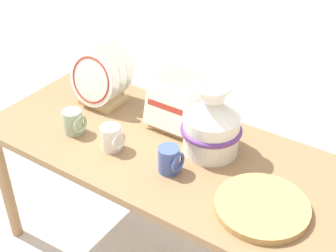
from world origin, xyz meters
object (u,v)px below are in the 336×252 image
at_px(mug_cobalt_glaze, 170,160).
at_px(mug_sage_glaze, 74,122).
at_px(dish_rack_round_plates, 101,81).
at_px(mug_cream_glaze, 112,138).
at_px(wicker_charger_stack, 262,207).
at_px(ceramic_vase, 212,124).
at_px(dish_rack_square_plates, 175,107).

xyz_separation_m(mug_cobalt_glaze, mug_sage_glaze, (-0.47, -0.01, 0.00)).
bearing_deg(mug_sage_glaze, dish_rack_round_plates, 103.67).
bearing_deg(dish_rack_round_plates, mug_cream_glaze, -43.37).
height_order(wicker_charger_stack, mug_cobalt_glaze, mug_cobalt_glaze).
bearing_deg(dish_rack_round_plates, ceramic_vase, -4.14).
relative_size(ceramic_vase, mug_cobalt_glaze, 2.86).
bearing_deg(dish_rack_square_plates, mug_cobalt_glaze, -60.46).
distance_m(dish_rack_round_plates, mug_cream_glaze, 0.37).
distance_m(dish_rack_square_plates, mug_sage_glaze, 0.43).
distance_m(dish_rack_round_plates, wicker_charger_stack, 0.94).
bearing_deg(dish_rack_square_plates, mug_sage_glaze, -137.77).
bearing_deg(ceramic_vase, mug_cobalt_glaze, -107.96).
bearing_deg(ceramic_vase, mug_cream_glaze, -147.81).
bearing_deg(mug_sage_glaze, ceramic_vase, 21.11).
bearing_deg(wicker_charger_stack, dish_rack_square_plates, 152.69).
height_order(dish_rack_square_plates, mug_cream_glaze, dish_rack_square_plates).
distance_m(mug_cobalt_glaze, mug_cream_glaze, 0.27).
bearing_deg(ceramic_vase, dish_rack_round_plates, 175.86).
bearing_deg(mug_sage_glaze, wicker_charger_stack, 0.86).
height_order(dish_rack_round_plates, wicker_charger_stack, dish_rack_round_plates).
xyz_separation_m(mug_cobalt_glaze, mug_cream_glaze, (-0.27, -0.01, 0.00)).
relative_size(dish_rack_square_plates, mug_cobalt_glaze, 2.13).
bearing_deg(dish_rack_round_plates, wicker_charger_stack, -14.66).
distance_m(mug_sage_glaze, mug_cream_glaze, 0.21).
distance_m(ceramic_vase, dish_rack_square_plates, 0.24).
relative_size(ceramic_vase, dish_rack_round_plates, 1.12).
relative_size(dish_rack_square_plates, mug_cream_glaze, 2.13).
xyz_separation_m(dish_rack_round_plates, mug_cobalt_glaze, (0.53, -0.24, -0.06)).
relative_size(dish_rack_square_plates, wicker_charger_stack, 0.68).
height_order(ceramic_vase, mug_cream_glaze, ceramic_vase).
bearing_deg(mug_cobalt_glaze, wicker_charger_stack, 0.29).
bearing_deg(mug_cream_glaze, mug_sage_glaze, 179.65).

